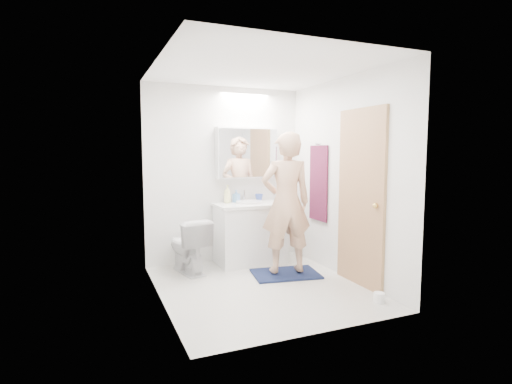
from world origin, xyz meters
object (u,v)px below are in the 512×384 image
vanity_cabinet (250,235)px  person (286,203)px  toilet (188,245)px  soap_bottle_b (236,196)px  toothbrush_cup (259,198)px  soap_bottle_a (227,194)px  toilet_paper_roll (379,298)px  medicine_cabinet (247,153)px

vanity_cabinet → person: 0.88m
vanity_cabinet → toilet: (-0.89, -0.12, -0.04)m
soap_bottle_b → toothbrush_cup: 0.34m
soap_bottle_a → toothbrush_cup: 0.48m
toilet → toothbrush_cup: 1.24m
toilet → soap_bottle_a: 0.90m
toothbrush_cup → toilet_paper_roll: 2.23m
soap_bottle_b → toilet_paper_roll: (0.79, -2.04, -0.86)m
medicine_cabinet → toilet_paper_roll: medicine_cabinet is taller
vanity_cabinet → toothbrush_cup: bearing=38.5°
vanity_cabinet → medicine_cabinet: (0.04, 0.21, 1.11)m
soap_bottle_a → toilet_paper_roll: 2.39m
medicine_cabinet → soap_bottle_b: medicine_cabinet is taller
toilet → soap_bottle_a: (0.61, 0.27, 0.60)m
person → soap_bottle_b: bearing=-59.3°
person → soap_bottle_b: person is taller
vanity_cabinet → person: person is taller
toilet → toilet_paper_roll: bearing=119.7°
toothbrush_cup → toilet_paper_roll: bearing=-77.3°
toilet_paper_roll → medicine_cabinet: bearing=106.7°
medicine_cabinet → soap_bottle_b: 0.62m
toothbrush_cup → toilet_paper_roll: toothbrush_cup is taller
medicine_cabinet → soap_bottle_b: size_ratio=5.05×
person → soap_bottle_b: size_ratio=9.78×
person → soap_bottle_b: (-0.33, 0.86, 0.01)m
vanity_cabinet → toothbrush_cup: toothbrush_cup is taller
person → soap_bottle_a: (-0.47, 0.83, 0.04)m
soap_bottle_b → person: bearing=-69.0°
vanity_cabinet → toilet_paper_roll: (0.66, -1.86, -0.34)m
vanity_cabinet → person: bearing=-73.7°
vanity_cabinet → soap_bottle_b: (-0.13, 0.18, 0.52)m
soap_bottle_a → soap_bottle_b: 0.15m
person → vanity_cabinet: bearing=-64.1°
toilet → soap_bottle_a: bearing=-168.5°
vanity_cabinet → person: size_ratio=0.53×
vanity_cabinet → soap_bottle_b: 0.56m
vanity_cabinet → medicine_cabinet: 1.13m
soap_bottle_a → medicine_cabinet: bearing=10.9°
toilet → soap_bottle_b: (0.76, 0.30, 0.56)m
soap_bottle_a → toilet_paper_roll: size_ratio=2.25×
toilet → toilet_paper_roll: toilet is taller
soap_bottle_a → toothbrush_cup: size_ratio=2.23×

